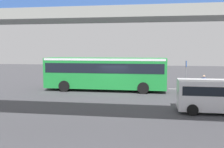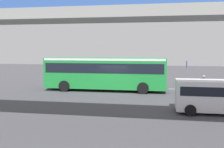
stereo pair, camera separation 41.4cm
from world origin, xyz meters
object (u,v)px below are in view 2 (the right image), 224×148
Objects in this scene: city_bus at (105,71)px; pedestrian at (204,86)px; traffic_sign at (187,70)px; parked_van at (215,94)px.

pedestrian is at bearing 170.52° from city_bus.
traffic_sign is at bearing -159.61° from city_bus.
pedestrian is 0.64× the size of traffic_sign.
traffic_sign reaches higher than parked_van.
pedestrian is at bearing 102.97° from traffic_sign.
city_bus is 2.40× the size of parked_van.
parked_van is (-8.57, 7.57, -0.70)m from city_bus.
traffic_sign is (1.01, -4.37, 1.00)m from pedestrian.
traffic_sign is at bearing -77.03° from pedestrian.
city_bus reaches higher than pedestrian.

